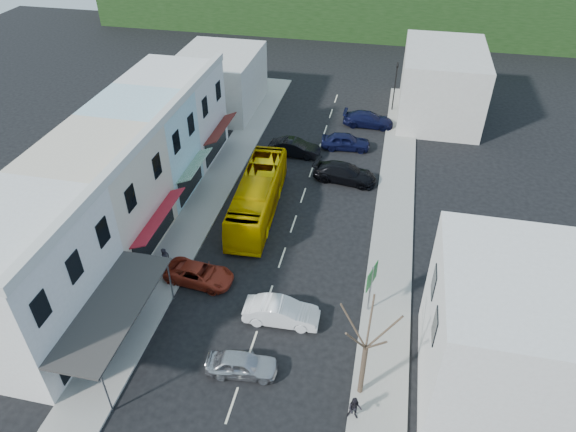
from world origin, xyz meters
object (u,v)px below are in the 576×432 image
(car_red, at_px, (199,273))
(direction_sign, at_px, (370,290))
(street_tree, at_px, (366,348))
(pedestrian_left, at_px, (166,261))
(pedestrian_right, at_px, (355,407))
(traffic_signal, at_px, (395,87))
(bus, at_px, (258,196))
(car_silver, at_px, (242,364))
(car_white, at_px, (281,313))

(car_red, distance_m, direction_sign, 11.26)
(street_tree, bearing_deg, pedestrian_left, 153.99)
(pedestrian_right, height_order, traffic_signal, traffic_signal)
(bus, bearing_deg, direction_sign, -46.06)
(car_silver, distance_m, traffic_signal, 36.58)
(car_red, height_order, pedestrian_left, pedestrian_left)
(car_silver, xyz_separation_m, pedestrian_right, (6.34, -1.56, 0.30))
(traffic_signal, bearing_deg, pedestrian_right, 110.44)
(bus, height_order, car_silver, bus)
(pedestrian_left, height_order, street_tree, street_tree)
(pedestrian_left, xyz_separation_m, traffic_signal, (13.66, 29.19, 1.70))
(direction_sign, relative_size, traffic_signal, 0.68)
(pedestrian_left, bearing_deg, car_red, -86.25)
(pedestrian_right, bearing_deg, pedestrian_left, 148.43)
(car_red, distance_m, traffic_signal, 31.68)
(pedestrian_left, distance_m, traffic_signal, 32.27)
(bus, height_order, pedestrian_right, bus)
(car_silver, distance_m, direction_sign, 8.88)
(street_tree, bearing_deg, pedestrian_right, -95.78)
(traffic_signal, bearing_deg, car_white, 101.43)
(car_silver, relative_size, car_white, 1.00)
(bus, xyz_separation_m, car_red, (-1.83, -8.40, -0.85))
(bus, distance_m, pedestrian_right, 18.82)
(bus, relative_size, traffic_signal, 2.15)
(car_white, xyz_separation_m, traffic_signal, (5.10, 31.84, 2.00))
(car_red, xyz_separation_m, direction_sign, (11.20, -0.34, 1.14))
(street_tree, bearing_deg, car_silver, -179.54)
(car_white, height_order, pedestrian_left, pedestrian_left)
(pedestrian_right, bearing_deg, car_red, 144.40)
(direction_sign, bearing_deg, traffic_signal, 106.62)
(car_white, relative_size, direction_sign, 1.19)
(car_white, relative_size, car_red, 0.96)
(bus, bearing_deg, traffic_signal, 63.06)
(car_white, height_order, street_tree, street_tree)
(pedestrian_left, relative_size, pedestrian_right, 1.00)
(pedestrian_left, bearing_deg, direction_sign, -80.44)
(car_silver, relative_size, street_tree, 0.60)
(bus, xyz_separation_m, pedestrian_left, (-4.29, -8.02, -0.55))
(car_white, xyz_separation_m, street_tree, (5.20, -4.06, 2.96))
(direction_sign, bearing_deg, pedestrian_right, -73.83)
(bus, relative_size, pedestrian_left, 6.82)
(pedestrian_right, distance_m, traffic_signal, 37.55)
(street_tree, distance_m, traffic_signal, 35.92)
(car_red, xyz_separation_m, pedestrian_left, (-2.46, 0.38, 0.30))
(pedestrian_right, relative_size, street_tree, 0.23)
(traffic_signal, bearing_deg, car_silver, 100.43)
(direction_sign, xyz_separation_m, traffic_signal, (-0.00, 29.91, 0.86))
(pedestrian_right, height_order, street_tree, street_tree)
(pedestrian_left, xyz_separation_m, direction_sign, (13.66, -0.72, 0.84))
(bus, xyz_separation_m, pedestrian_right, (9.31, -16.35, -0.55))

